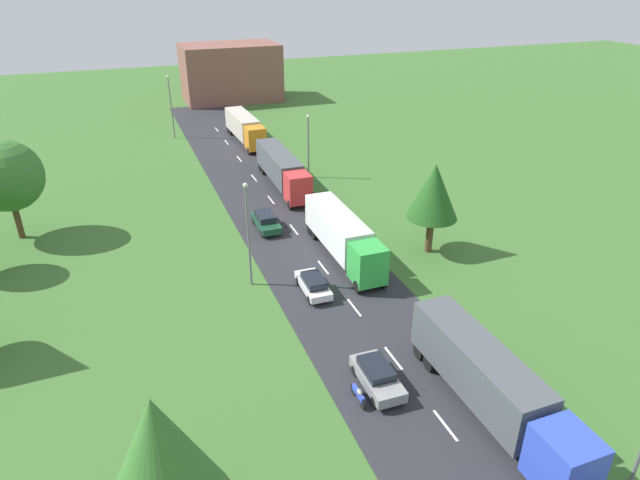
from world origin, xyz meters
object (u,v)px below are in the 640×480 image
Objects in this scene: car_second at (377,376)px; lamppost_second at (248,230)px; tree_maple at (6,176)px; truck_second at (343,235)px; lamppost_fourth at (171,104)px; distant_building at (231,72)px; truck_fourth at (245,127)px; truck_third at (282,169)px; tree_pine at (434,192)px; tree_elm at (160,459)px; truck_lead at (492,384)px; motorcycle_courier at (358,394)px; car_third at (313,284)px; lamppost_third at (308,143)px; car_fourth at (266,221)px.

lamppost_second reaches higher than car_second.
truck_second is at bearing -28.31° from tree_maple.
distant_building reaches higher than lamppost_fourth.
truck_fourth is 38.95m from lamppost_second.
car_second is at bearing -85.73° from lamppost_fourth.
truck_third is (0.17, 17.90, 0.01)m from truck_second.
truck_second is 8.91m from lamppost_second.
lamppost_fourth is at bearing 110.02° from truck_third.
tree_pine is at bearing -79.34° from truck_fourth.
lamppost_fourth is 0.52× the size of distant_building.
truck_third is at bearing 82.37° from car_second.
tree_elm is (-24.45, -20.65, 0.18)m from tree_pine.
truck_fourth is 1.59× the size of tree_pine.
truck_fourth is at bearing 90.06° from truck_lead.
truck_second is (-0.46, 19.91, -0.05)m from truck_lead.
tree_pine is (16.18, -43.61, 0.68)m from lamppost_fourth.
car_second is 79.82m from distant_building.
motorcycle_courier is 13.51m from tree_elm.
lamppost_second is 0.97× the size of tree_elm.
car_third is 68.72m from distant_building.
lamppost_second is at bearing -101.30° from distant_building.
lamppost_second is 0.93× the size of tree_maple.
lamppost_fourth reaches higher than car_second.
tree_maple is at bearing -140.04° from truck_fourth.
truck_second is 36.33m from truck_fourth.
car_second is at bearing -95.20° from truck_fourth.
lamppost_third is at bearing 59.90° from lamppost_second.
truck_third is at bearing -95.56° from distant_building.
truck_third is 1.91× the size of lamppost_third.
motorcycle_courier is at bearing -93.09° from car_fourth.
car_third is at bearing -108.74° from lamppost_third.
tree_pine is 0.47× the size of distant_building.
tree_elm is at bearing -75.72° from tree_maple.
truck_second is at bearing -90.63° from truck_fourth.
tree_elm is at bearing -106.49° from truck_fourth.
lamppost_third is (9.85, 36.24, 3.64)m from motorcycle_courier.
lamppost_third reaches higher than car_third.
tree_elm reaches higher than lamppost_third.
car_second is at bearing -129.97° from tree_pine.
lamppost_fourth reaches higher than tree_pine.
motorcycle_courier is at bearing -99.98° from truck_third.
lamppost_second is 1.15× the size of lamppost_third.
truck_lead is 20.57m from lamppost_second.
car_third is at bearing 89.65° from car_second.
truck_third is at bearing 64.86° from car_fourth.
tree_maple reaches higher than truck_third.
truck_fourth is at bearing 89.37° from truck_second.
truck_fourth is 11.07m from lamppost_fourth.
lamppost_second reaches higher than car_fourth.
car_third is 0.58× the size of lamppost_third.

